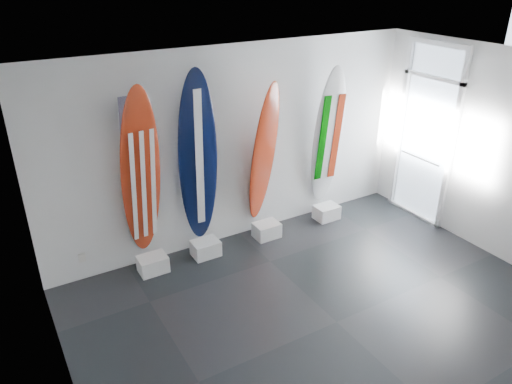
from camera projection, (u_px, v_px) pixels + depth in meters
floor at (337, 322)px, 5.96m from camera, size 6.00×6.00×0.00m
ceiling at (359, 77)px, 4.66m from camera, size 6.00×6.00×0.00m
wall_back at (238, 146)px, 7.26m from camera, size 6.00×0.00×6.00m
wall_left at (60, 303)px, 3.94m from camera, size 0.00×5.00×5.00m
display_block_usa at (153, 264)px, 6.89m from camera, size 0.40×0.30×0.24m
surfboard_usa at (141, 175)px, 6.38m from camera, size 0.60×0.47×2.47m
display_block_navy at (206, 248)px, 7.26m from camera, size 0.40×0.30×0.24m
surfboard_navy at (198, 159)px, 6.74m from camera, size 0.59×0.22×2.56m
display_block_swiss at (267, 230)px, 7.75m from camera, size 0.40×0.30×0.24m
surfboard_swiss at (264, 155)px, 7.29m from camera, size 0.63×0.58×2.29m
display_block_italy at (327, 212)px, 8.30m from camera, size 0.40×0.30×0.24m
surfboard_italy at (328, 138)px, 7.82m from camera, size 0.58×0.42×2.39m
wall_outlet at (82, 258)px, 6.62m from camera, size 0.09×0.02×0.13m
glass_door at (426, 136)px, 7.91m from camera, size 0.12×1.16×2.85m
balcony at (469, 172)px, 8.91m from camera, size 2.80×2.20×1.20m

